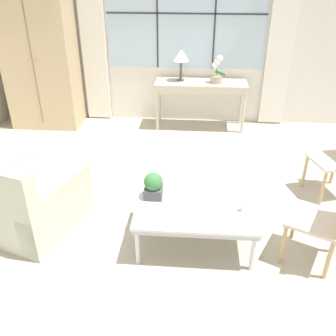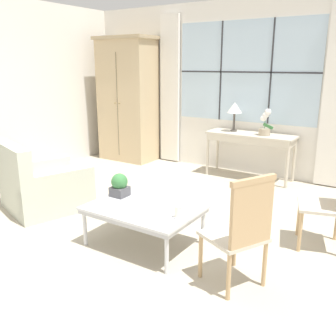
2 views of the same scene
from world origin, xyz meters
name	(u,v)px [view 2 (image 2 of 2)]	position (x,y,z in m)	size (l,w,h in m)	color
ground_plane	(133,235)	(0.00, 0.00, 0.00)	(14.00, 14.00, 0.00)	#B2A893
wall_back_windowed	(245,89)	(0.00, 3.02, 1.40)	(7.20, 0.14, 2.80)	silver
wall_left	(1,91)	(-3.03, 0.60, 1.40)	(0.06, 7.20, 2.80)	silver
armoire	(128,100)	(-2.18, 2.65, 1.15)	(1.11, 0.65, 2.28)	tan
console_table	(251,139)	(0.26, 2.71, 0.65)	(1.40, 0.45, 0.73)	beige
table_lamp	(235,109)	(-0.05, 2.76, 1.10)	(0.24, 0.24, 0.47)	#4C4742
potted_orchid	(265,124)	(0.49, 2.69, 0.90)	(0.22, 0.18, 0.41)	tan
armchair_upholstered	(44,187)	(-1.44, 0.01, 0.28)	(1.14, 1.15, 0.88)	beige
side_chair_wooden	(334,195)	(1.84, 0.89, 0.56)	(0.55, 0.55, 1.02)	beige
accent_chair_wooden	(242,227)	(1.36, -0.29, 0.54)	(0.59, 0.59, 0.98)	beige
coffee_table	(144,210)	(0.24, -0.10, 0.38)	(1.10, 0.78, 0.42)	silver
potted_plant_small	(120,185)	(-0.17, 0.01, 0.54)	(0.18, 0.18, 0.25)	#4C4C51
pillar_candle	(178,212)	(0.67, -0.15, 0.47)	(0.09, 0.09, 0.13)	silver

